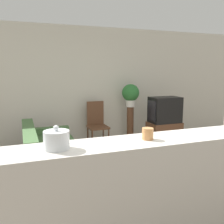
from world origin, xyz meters
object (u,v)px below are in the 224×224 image
(television, at_px, (165,110))
(decorative_bowl, at_px, (57,140))
(wooden_chair, at_px, (97,122))
(couch, at_px, (49,154))
(potted_plant, at_px, (131,94))

(television, bearing_deg, decorative_bowl, -133.94)
(wooden_chair, distance_m, decorative_bowl, 3.79)
(couch, relative_size, wooden_chair, 1.83)
(couch, distance_m, potted_plant, 2.47)
(couch, height_order, potted_plant, potted_plant)
(couch, relative_size, potted_plant, 3.38)
(potted_plant, distance_m, decorative_bowl, 4.10)
(television, relative_size, wooden_chair, 0.68)
(couch, bearing_deg, decorative_bowl, -94.09)
(television, bearing_deg, couch, -168.79)
(television, distance_m, decorative_bowl, 4.02)
(potted_plant, bearing_deg, television, -44.60)
(couch, xyz_separation_m, wooden_chair, (1.20, 1.11, 0.26))
(television, relative_size, potted_plant, 1.26)
(wooden_chair, bearing_deg, decorative_bowl, -111.48)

